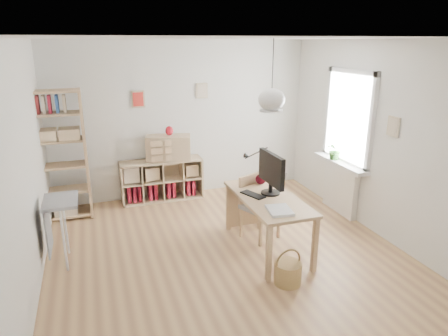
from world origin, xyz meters
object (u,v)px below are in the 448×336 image
object	(u,v)px
cube_shelf	(161,183)
chair	(257,203)
desk	(268,203)
monitor	(271,171)
drawer_chest	(169,148)
tall_bookshelf	(58,151)
storage_chest	(274,200)

from	to	relation	value
cube_shelf	chair	size ratio (longest dim) A/B	1.56
desk	monitor	bearing A→B (deg)	50.64
cube_shelf	drawer_chest	world-z (taller)	drawer_chest
drawer_chest	tall_bookshelf	bearing A→B (deg)	-156.96
monitor	drawer_chest	distance (m)	2.30
monitor	drawer_chest	world-z (taller)	monitor
chair	drawer_chest	bearing A→B (deg)	92.68
cube_shelf	monitor	xyz separation A→B (m)	(1.10, -2.14, 0.76)
chair	drawer_chest	xyz separation A→B (m)	(-0.88, 1.80, 0.42)
desk	monitor	world-z (taller)	monitor
desk	tall_bookshelf	size ratio (longest dim) A/B	0.75
chair	monitor	bearing A→B (deg)	-102.62
tall_bookshelf	desk	bearing A→B (deg)	-37.01
desk	chair	size ratio (longest dim) A/B	1.67
chair	cube_shelf	bearing A→B (deg)	96.11
cube_shelf	storage_chest	xyz separation A→B (m)	(1.66, -1.14, -0.11)
desk	cube_shelf	size ratio (longest dim) A/B	1.07
storage_chest	drawer_chest	distance (m)	2.00
cube_shelf	tall_bookshelf	bearing A→B (deg)	-169.81
desk	storage_chest	bearing A→B (deg)	59.70
desk	drawer_chest	world-z (taller)	drawer_chest
tall_bookshelf	monitor	xyz separation A→B (m)	(2.66, -1.86, -0.03)
storage_chest	desk	bearing A→B (deg)	-113.40
cube_shelf	chair	world-z (taller)	chair
chair	monitor	xyz separation A→B (m)	(0.06, -0.29, 0.55)
cube_shelf	tall_bookshelf	size ratio (longest dim) A/B	0.70
desk	drawer_chest	xyz separation A→B (m)	(-0.86, 2.19, 0.28)
chair	monitor	world-z (taller)	monitor
chair	desk	bearing A→B (deg)	-116.37
storage_chest	chair	bearing A→B (deg)	-124.28
tall_bookshelf	chair	size ratio (longest dim) A/B	2.23
tall_bookshelf	drawer_chest	distance (m)	1.75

